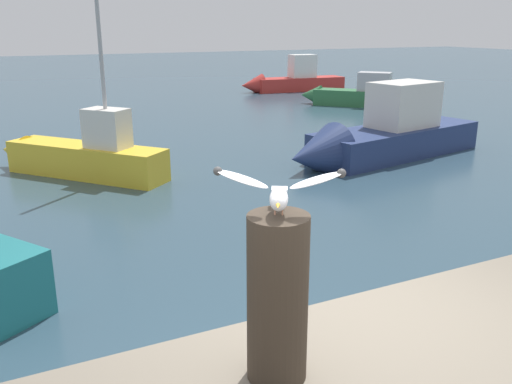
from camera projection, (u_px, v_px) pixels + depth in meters
The scene contains 6 objects.
mooring_post at pixel (277, 299), 2.77m from camera, with size 0.31×0.31×0.90m, color #382D23.
seagull at pixel (279, 191), 2.60m from camera, with size 0.59×0.40×0.24m.
boat_yellow at pixel (79, 154), 11.66m from camera, with size 3.34×3.73×4.73m.
boat_navy at pixel (379, 137), 13.09m from camera, with size 5.96×2.49×2.06m.
boat_green at pixel (355, 95), 21.71m from camera, with size 3.58×3.79×1.41m.
boat_red at pixel (290, 81), 26.59m from camera, with size 5.30×1.50×1.89m.
Camera 1 is at (-1.85, -2.75, 3.12)m, focal length 38.30 mm.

